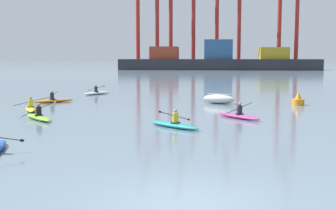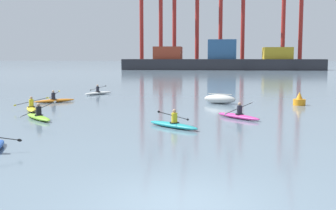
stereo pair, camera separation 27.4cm
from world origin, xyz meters
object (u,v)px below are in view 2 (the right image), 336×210
(gantry_crane_west_mid, at_px, (186,8))
(kayak_teal, at_px, (173,124))
(gantry_crane_east_mid, at_px, (232,10))
(kayak_lime, at_px, (38,117))
(gantry_crane_west, at_px, (151,9))
(kayak_yellow, at_px, (31,108))
(channel_buoy, at_px, (299,100))
(kayak_magenta, at_px, (238,116))
(kayak_orange, at_px, (54,100))
(container_barge, at_px, (221,61))
(capsized_dinghy, at_px, (220,99))
(kayak_white, at_px, (98,93))
(gantry_crane_east, at_px, (293,2))

(gantry_crane_west_mid, distance_m, kayak_teal, 114.84)
(gantry_crane_east_mid, relative_size, kayak_lime, 11.70)
(kayak_lime, bearing_deg, gantry_crane_west, 95.59)
(gantry_crane_west_mid, bearing_deg, kayak_yellow, -91.02)
(gantry_crane_west, relative_size, channel_buoy, 35.56)
(gantry_crane_west, height_order, kayak_magenta, gantry_crane_west)
(kayak_orange, bearing_deg, gantry_crane_east_mid, 81.04)
(kayak_lime, xyz_separation_m, kayak_yellow, (-2.19, 4.00, 0.00))
(container_barge, bearing_deg, gantry_crane_west_mid, 137.20)
(kayak_magenta, bearing_deg, gantry_crane_west, 101.57)
(container_barge, xyz_separation_m, channel_buoy, (5.44, -91.47, -2.17))
(gantry_crane_west, bearing_deg, capsized_dinghy, -78.11)
(gantry_crane_west_mid, xyz_separation_m, kayak_white, (-0.98, -94.15, -18.29))
(kayak_yellow, bearing_deg, kayak_lime, -61.28)
(kayak_yellow, bearing_deg, gantry_crane_east, 72.53)
(gantry_crane_east_mid, height_order, gantry_crane_east, gantry_crane_east)
(capsized_dinghy, bearing_deg, kayak_lime, -136.01)
(gantry_crane_east_mid, relative_size, kayak_magenta, 11.51)
(capsized_dinghy, relative_size, kayak_white, 0.87)
(gantry_crane_west_mid, bearing_deg, channel_buoy, -80.83)
(container_barge, relative_size, kayak_white, 17.08)
(gantry_crane_west_mid, relative_size, gantry_crane_east, 0.95)
(gantry_crane_west_mid, relative_size, kayak_lime, 13.21)
(gantry_crane_west_mid, bearing_deg, container_barge, -42.80)
(channel_buoy, bearing_deg, gantry_crane_east_mid, 91.36)
(channel_buoy, relative_size, kayak_yellow, 0.30)
(gantry_crane_west, bearing_deg, channel_buoy, -75.00)
(gantry_crane_east_mid, distance_m, channel_buoy, 105.03)
(gantry_crane_east_mid, bearing_deg, capsized_dinghy, -91.89)
(kayak_orange, xyz_separation_m, kayak_yellow, (0.47, -5.33, 0.00))
(gantry_crane_east_mid, xyz_separation_m, kayak_teal, (-5.73, -114.99, -17.65))
(kayak_white, bearing_deg, gantry_crane_east_mid, 81.16)
(container_barge, height_order, kayak_lime, container_barge)
(capsized_dinghy, xyz_separation_m, kayak_white, (-11.54, 7.01, -0.18))
(gantry_crane_west, height_order, kayak_teal, gantry_crane_west)
(kayak_teal, xyz_separation_m, kayak_lime, (-7.95, 1.99, -0.00))
(gantry_crane_east, distance_m, kayak_lime, 116.17)
(kayak_white, distance_m, kayak_yellow, 12.98)
(gantry_crane_east, xyz_separation_m, kayak_yellow, (-33.42, -106.19, -19.46))
(gantry_crane_west_mid, relative_size, capsized_dinghy, 13.68)
(kayak_orange, relative_size, kayak_white, 0.87)
(container_barge, xyz_separation_m, gantry_crane_east_mid, (2.99, 12.07, 15.30))
(container_barge, xyz_separation_m, kayak_white, (-11.95, -83.99, -2.36))
(gantry_crane_west_mid, bearing_deg, gantry_crane_west, -173.01)
(kayak_orange, height_order, kayak_teal, kayak_orange)
(kayak_white, bearing_deg, kayak_yellow, -94.13)
(gantry_crane_east, relative_size, kayak_white, 12.54)
(channel_buoy, bearing_deg, kayak_orange, -179.58)
(kayak_teal, height_order, kayak_white, kayak_teal)
(gantry_crane_east, relative_size, kayak_orange, 14.33)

